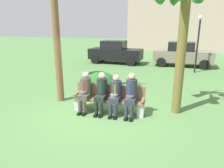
% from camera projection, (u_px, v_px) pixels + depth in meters
% --- Properties ---
extents(ground_plane, '(80.00, 80.00, 0.00)m').
position_uv_depth(ground_plane, '(100.00, 112.00, 6.72)').
color(ground_plane, '#518044').
extents(park_bench, '(2.29, 0.44, 0.90)m').
position_uv_depth(park_bench, '(109.00, 99.00, 6.64)').
color(park_bench, brown).
rests_on(park_bench, ground).
extents(seated_man_leftmost, '(0.34, 0.72, 1.30)m').
position_uv_depth(seated_man_leftmost, '(85.00, 90.00, 6.63)').
color(seated_man_leftmost, '#4C473D').
rests_on(seated_man_leftmost, ground).
extents(seated_man_centerleft, '(0.34, 0.72, 1.31)m').
position_uv_depth(seated_man_centerleft, '(101.00, 91.00, 6.50)').
color(seated_man_centerleft, '#1E2823').
rests_on(seated_man_centerleft, ground).
extents(seated_man_centerright, '(0.34, 0.72, 1.28)m').
position_uv_depth(seated_man_centerright, '(115.00, 93.00, 6.38)').
color(seated_man_centerright, '#2D3342').
rests_on(seated_man_centerright, ground).
extents(seated_man_rightmost, '(0.34, 0.72, 1.36)m').
position_uv_depth(seated_man_rightmost, '(131.00, 93.00, 6.25)').
color(seated_man_rightmost, '#2D3342').
rests_on(seated_man_rightmost, ground).
extents(palm_tree_tall, '(1.76, 1.73, 4.72)m').
position_uv_depth(palm_tree_tall, '(185.00, 3.00, 5.83)').
color(palm_tree_tall, brown).
rests_on(palm_tree_tall, ground).
extents(shrub_near_bench, '(1.51, 1.38, 0.94)m').
position_uv_depth(shrub_near_bench, '(98.00, 83.00, 8.42)').
color(shrub_near_bench, '#265E25').
rests_on(shrub_near_bench, ground).
extents(parked_car_near, '(4.01, 1.95, 1.68)m').
position_uv_depth(parked_car_near, '(115.00, 52.00, 15.27)').
color(parked_car_near, black).
rests_on(parked_car_near, ground).
extents(parked_car_far, '(3.99, 1.92, 1.68)m').
position_uv_depth(parked_car_far, '(182.00, 54.00, 14.10)').
color(parked_car_far, slate).
rests_on(parked_car_far, ground).
extents(street_lamp, '(0.24, 0.24, 3.30)m').
position_uv_depth(street_lamp, '(198.00, 38.00, 11.82)').
color(street_lamp, black).
rests_on(street_lamp, ground).
extents(building_backdrop, '(12.18, 7.74, 10.65)m').
position_uv_depth(building_backdrop, '(182.00, 3.00, 24.29)').
color(building_backdrop, '#BDA392').
rests_on(building_backdrop, ground).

